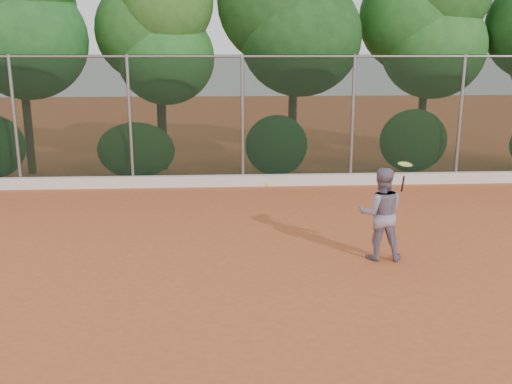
{
  "coord_description": "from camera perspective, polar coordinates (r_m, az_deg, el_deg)",
  "views": [
    {
      "loc": [
        -0.56,
        -8.35,
        3.55
      ],
      "look_at": [
        0.0,
        1.0,
        1.25
      ],
      "focal_mm": 40.0,
      "sensor_mm": 36.0,
      "label": 1
    }
  ],
  "objects": [
    {
      "name": "foliage_backdrop",
      "position": [
        17.36,
        -3.54,
        16.57
      ],
      "size": [
        23.7,
        3.63,
        7.55
      ],
      "color": "#402818",
      "rests_on": "ground"
    },
    {
      "name": "chainlink_fence",
      "position": [
        15.46,
        -1.35,
        7.49
      ],
      "size": [
        24.09,
        0.09,
        3.5
      ],
      "color": "black",
      "rests_on": "ground"
    },
    {
      "name": "tennis_racket",
      "position": [
        9.97,
        14.67,
        2.47
      ],
      "size": [
        0.33,
        0.33,
        0.53
      ],
      "color": "black",
      "rests_on": "ground"
    },
    {
      "name": "ground",
      "position": [
        9.09,
        0.38,
        -9.19
      ],
      "size": [
        80.0,
        80.0,
        0.0
      ],
      "primitive_type": "plane",
      "color": "#BF582D",
      "rests_on": "ground"
    },
    {
      "name": "concrete_curb",
      "position": [
        15.56,
        -1.29,
        1.15
      ],
      "size": [
        24.0,
        0.2,
        0.3
      ],
      "primitive_type": "cube",
      "color": "silver",
      "rests_on": "ground"
    },
    {
      "name": "tennis_player",
      "position": [
        10.15,
        12.36,
        -2.14
      ],
      "size": [
        0.86,
        0.71,
        1.64
      ],
      "primitive_type": "imported",
      "rotation": [
        0.0,
        0.0,
        3.03
      ],
      "color": "gray",
      "rests_on": "ground"
    },
    {
      "name": "tennis_ball_in_flight",
      "position": [
        9.11,
        1.11,
        0.77
      ],
      "size": [
        0.06,
        0.06,
        0.06
      ],
      "color": "yellow",
      "rests_on": "ground"
    }
  ]
}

